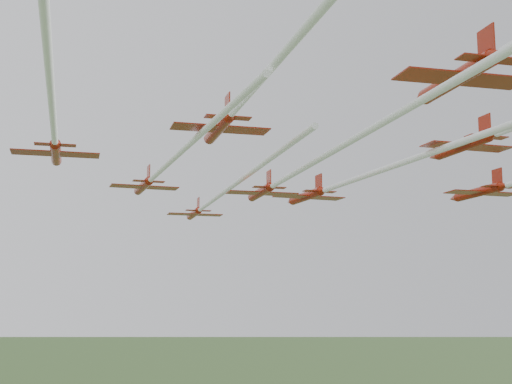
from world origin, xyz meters
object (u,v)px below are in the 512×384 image
jet_row3_mid (316,161)px  jet_row4_left (256,85)px  jet_row3_left (53,122)px  jet_row2_left (163,169)px  jet_lead (215,198)px  jet_row2_right (349,181)px

jet_row3_mid → jet_row4_left: size_ratio=1.20×
jet_row3_left → jet_row4_left: 20.45m
jet_row2_left → jet_row4_left: bearing=-88.3°
jet_lead → jet_row3_mid: (-9.01, -34.24, -1.81)m
jet_lead → jet_row2_right: bearing=-45.4°
jet_row3_mid → jet_lead: bearing=92.6°
jet_row4_left → jet_lead: bearing=81.9°
jet_row3_mid → jet_row4_left: jet_row4_left is taller
jet_lead → jet_row3_left: size_ratio=1.15×
jet_row3_left → jet_row3_mid: jet_row3_left is taller
jet_row2_left → jet_row4_left: (-6.06, -28.53, 0.68)m
jet_row2_right → jet_row3_left: size_ratio=1.06×
jet_row2_right → jet_row3_mid: jet_row2_right is taller
jet_row2_right → jet_row2_left: bearing=-177.4°
jet_lead → jet_row2_left: bearing=-118.5°
jet_lead → jet_row4_left: (-20.04, -41.98, 1.10)m
jet_row3_left → jet_row3_mid: size_ratio=0.84×
jet_lead → jet_row4_left: jet_row4_left is taller
jet_lead → jet_row4_left: size_ratio=1.16×
jet_row3_left → jet_row2_right: bearing=27.0°
jet_row2_left → jet_row3_mid: jet_row2_left is taller
jet_row3_mid → jet_row2_right: bearing=60.7°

